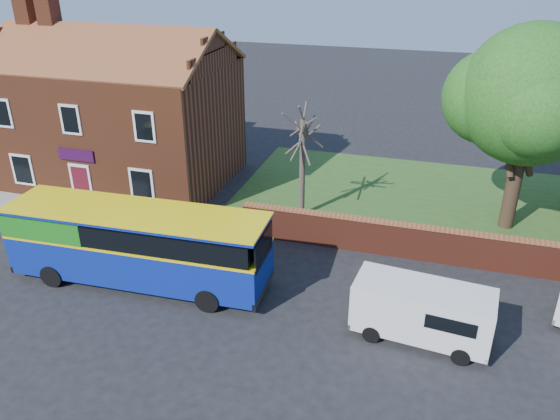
% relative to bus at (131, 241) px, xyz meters
% --- Properties ---
extents(ground, '(120.00, 120.00, 0.00)m').
position_rel_bus_xyz_m(ground, '(0.87, -2.03, -1.78)').
color(ground, black).
rests_on(ground, ground).
extents(pavement, '(18.00, 3.50, 0.12)m').
position_rel_bus_xyz_m(pavement, '(-6.13, 3.72, -1.72)').
color(pavement, gray).
rests_on(pavement, ground).
extents(kerb, '(18.00, 0.15, 0.14)m').
position_rel_bus_xyz_m(kerb, '(-6.13, 1.97, -1.71)').
color(kerb, slate).
rests_on(kerb, ground).
extents(grass_strip, '(26.00, 12.00, 0.04)m').
position_rel_bus_xyz_m(grass_strip, '(13.87, 10.97, -1.76)').
color(grass_strip, '#426B28').
rests_on(grass_strip, ground).
extents(shop_building, '(12.30, 8.13, 10.50)m').
position_rel_bus_xyz_m(shop_building, '(-6.15, 9.47, 1.64)').
color(shop_building, brown).
rests_on(shop_building, ground).
extents(boundary_wall, '(22.00, 0.38, 1.60)m').
position_rel_bus_xyz_m(boundary_wall, '(13.87, 4.97, -0.96)').
color(boundary_wall, maroon).
rests_on(boundary_wall, ground).
extents(bus, '(10.35, 2.97, 3.13)m').
position_rel_bus_xyz_m(bus, '(0.00, 0.00, 0.00)').
color(bus, navy).
rests_on(bus, ground).
extents(van_near, '(4.74, 2.29, 2.01)m').
position_rel_bus_xyz_m(van_near, '(11.23, -0.35, -0.65)').
color(van_near, white).
rests_on(van_near, ground).
extents(large_tree, '(7.74, 6.13, 9.44)m').
position_rel_bus_xyz_m(large_tree, '(14.71, 9.42, 4.41)').
color(large_tree, black).
rests_on(large_tree, ground).
extents(bare_tree, '(2.02, 2.41, 5.40)m').
position_rel_bus_xyz_m(bare_tree, '(4.94, 7.58, 0.99)').
color(bare_tree, '#4C4238').
rests_on(bare_tree, ground).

